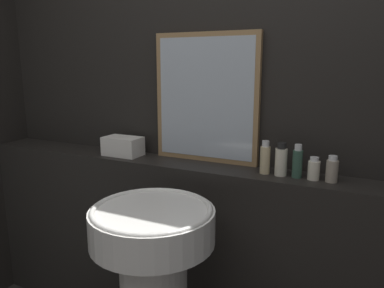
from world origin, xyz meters
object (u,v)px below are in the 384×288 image
conditioner_bottle (281,160)px  shampoo_bottle (265,158)px  body_wash_bottle (314,169)px  pedestal_sink (154,287)px  hand_soap_bottle (332,170)px  towel_stack (123,146)px  mirror (206,98)px  lotion_bottle (297,162)px

conditioner_bottle → shampoo_bottle: bearing=180.0°
body_wash_bottle → pedestal_sink: bearing=-138.7°
pedestal_sink → body_wash_bottle: body_wash_bottle is taller
hand_soap_bottle → body_wash_bottle: bearing=180.0°
shampoo_bottle → hand_soap_bottle: shampoo_bottle is taller
hand_soap_bottle → towel_stack: bearing=180.0°
mirror → hand_soap_bottle: 0.71m
mirror → body_wash_bottle: bearing=-9.5°
pedestal_sink → hand_soap_bottle: 0.91m
pedestal_sink → towel_stack: bearing=135.5°
towel_stack → conditioner_bottle: 0.89m
body_wash_bottle → hand_soap_bottle: hand_soap_bottle is taller
shampoo_bottle → lotion_bottle: bearing=0.0°
hand_soap_bottle → lotion_bottle: bearing=180.0°
pedestal_sink → shampoo_bottle: bearing=55.9°
conditioner_bottle → hand_soap_bottle: 0.22m
towel_stack → shampoo_bottle: 0.81m
towel_stack → lotion_bottle: bearing=-0.0°
conditioner_bottle → lotion_bottle: size_ratio=1.00×
mirror → body_wash_bottle: 0.64m
towel_stack → lotion_bottle: 0.96m
towel_stack → body_wash_bottle: (1.03, -0.00, -0.00)m
lotion_bottle → body_wash_bottle: size_ratio=1.49×
towel_stack → conditioner_bottle: bearing=-0.0°
conditioner_bottle → hand_soap_bottle: conditioner_bottle is taller
conditioner_bottle → lotion_bottle: bearing=0.0°
towel_stack → hand_soap_bottle: bearing=-0.0°
lotion_bottle → conditioner_bottle: bearing=-180.0°
mirror → towel_stack: bearing=-168.5°
shampoo_bottle → mirror: bearing=164.8°
hand_soap_bottle → conditioner_bottle: bearing=-180.0°
pedestal_sink → mirror: mirror is taller
body_wash_bottle → hand_soap_bottle: (0.08, 0.00, 0.01)m
conditioner_bottle → body_wash_bottle: conditioner_bottle is taller
lotion_bottle → body_wash_bottle: 0.08m
pedestal_sink → body_wash_bottle: (0.54, 0.48, 0.46)m
body_wash_bottle → lotion_bottle: bearing=180.0°
mirror → shampoo_bottle: size_ratio=4.23×
pedestal_sink → lotion_bottle: 0.83m
mirror → body_wash_bottle: size_ratio=6.43×
mirror → lotion_bottle: bearing=-10.8°
lotion_bottle → body_wash_bottle: lotion_bottle is taller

